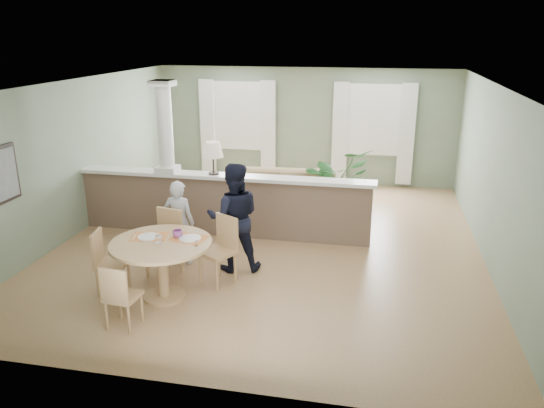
% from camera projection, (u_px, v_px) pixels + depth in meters
% --- Properties ---
extents(ground, '(8.00, 8.00, 0.00)m').
position_uv_depth(ground, '(270.00, 242.00, 9.20)').
color(ground, tan).
rests_on(ground, ground).
extents(room_shell, '(7.02, 8.02, 2.71)m').
position_uv_depth(room_shell, '(276.00, 132.00, 9.22)').
color(room_shell, gray).
rests_on(room_shell, ground).
extents(pony_wall, '(5.32, 0.38, 2.70)m').
position_uv_depth(pony_wall, '(218.00, 196.00, 9.35)').
color(pony_wall, brown).
rests_on(pony_wall, ground).
extents(sofa, '(3.01, 1.36, 0.86)m').
position_uv_depth(sofa, '(277.00, 195.00, 10.40)').
color(sofa, '#90754E').
rests_on(sofa, ground).
extents(houseplant, '(1.68, 1.67, 1.41)m').
position_uv_depth(houseplant, '(334.00, 184.00, 10.10)').
color(houseplant, '#276328').
rests_on(houseplant, ground).
extents(dining_table, '(1.36, 1.36, 0.93)m').
position_uv_depth(dining_table, '(162.00, 253.00, 7.09)').
color(dining_table, tan).
rests_on(dining_table, ground).
extents(chair_far_boy, '(0.53, 0.53, 0.99)m').
position_uv_depth(chair_far_boy, '(166.00, 239.00, 7.86)').
color(chair_far_boy, tan).
rests_on(chair_far_boy, ground).
extents(chair_far_man, '(0.61, 0.61, 0.98)m').
position_uv_depth(chair_far_man, '(221.00, 246.00, 7.61)').
color(chair_far_man, tan).
rests_on(chair_far_man, ground).
extents(chair_near, '(0.41, 0.41, 0.84)m').
position_uv_depth(chair_near, '(120.00, 295.00, 6.38)').
color(chair_near, tan).
rests_on(chair_near, ground).
extents(chair_side, '(0.47, 0.47, 0.90)m').
position_uv_depth(chair_side, '(107.00, 259.00, 7.29)').
color(chair_side, tan).
rests_on(chair_side, ground).
extents(child_person, '(0.50, 0.34, 1.34)m').
position_uv_depth(child_person, '(179.00, 223.00, 8.17)').
color(child_person, '#ACADB2').
rests_on(child_person, ground).
extents(man_person, '(0.95, 0.82, 1.67)m').
position_uv_depth(man_person, '(234.00, 217.00, 7.91)').
color(man_person, black).
rests_on(man_person, ground).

